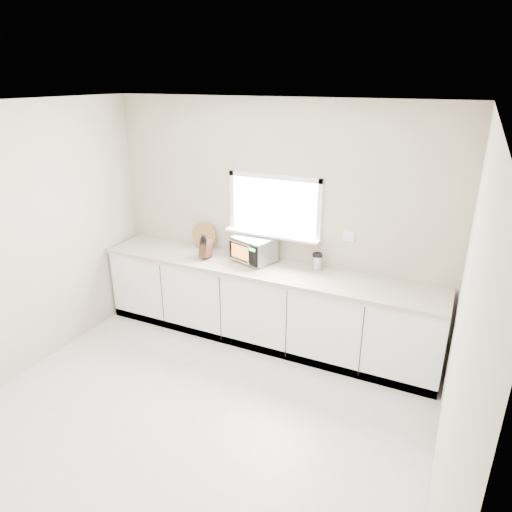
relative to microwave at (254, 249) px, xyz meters
The scene contains 8 objects.
ground 2.11m from the microwave, 84.37° to the right, with size 4.00×4.00×0.00m, color beige.
back_wall 0.39m from the microwave, 46.53° to the left, with size 4.00×0.17×2.70m.
cabinets 0.66m from the microwave, 31.18° to the right, with size 3.92×0.60×0.88m, color white.
countertop 0.27m from the microwave, 33.47° to the right, with size 3.92×0.64×0.04m, color #C2B4A0.
microwave is the anchor object (origin of this frame).
knife_block 0.56m from the microwave, 164.16° to the right, with size 0.11×0.21×0.30m.
cutting_board 0.74m from the microwave, 169.77° to the left, with size 0.33×0.33×0.02m, color #A2673F.
coffee_grinder 0.74m from the microwave, ahead, with size 0.11×0.11×0.19m.
Camera 1 is at (1.91, -2.55, 2.89)m, focal length 32.00 mm.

